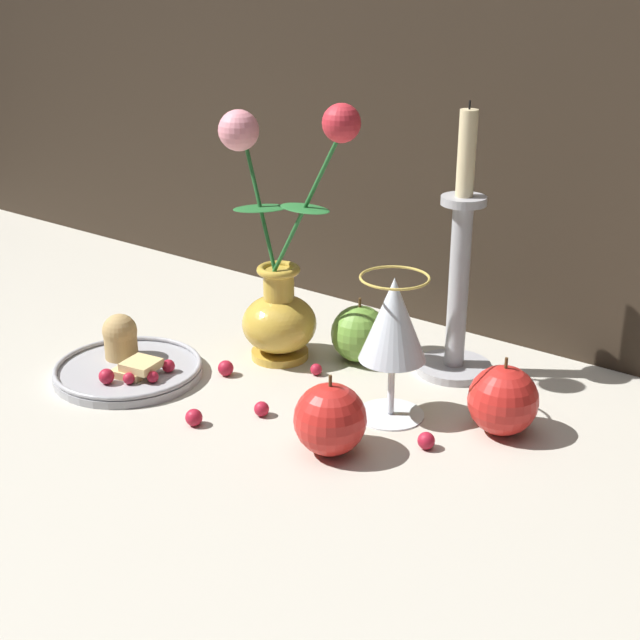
% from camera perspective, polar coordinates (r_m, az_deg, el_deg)
% --- Properties ---
extents(ground_plane, '(2.40, 2.40, 0.00)m').
position_cam_1_polar(ground_plane, '(1.06, -0.30, -5.24)').
color(ground_plane, '#B7B2A3').
rests_on(ground_plane, ground).
extents(vase, '(0.20, 0.10, 0.34)m').
position_cam_1_polar(vase, '(1.13, -2.64, 2.38)').
color(vase, gold).
rests_on(vase, ground_plane).
extents(plate_with_pastries, '(0.19, 0.19, 0.07)m').
position_cam_1_polar(plate_with_pastries, '(1.14, -12.24, -2.70)').
color(plate_with_pastries, '#A3A3A8').
rests_on(plate_with_pastries, ground_plane).
extents(wine_glass, '(0.08, 0.08, 0.17)m').
position_cam_1_polar(wine_glass, '(0.98, 4.71, -0.33)').
color(wine_glass, silver).
rests_on(wine_glass, ground_plane).
extents(candlestick, '(0.10, 0.10, 0.34)m').
position_cam_1_polar(candlestick, '(1.10, 8.86, 2.22)').
color(candlestick, '#A3A3A8').
rests_on(candlestick, ground_plane).
extents(apple_beside_vase, '(0.08, 0.08, 0.09)m').
position_cam_1_polar(apple_beside_vase, '(0.99, 11.63, -5.05)').
color(apple_beside_vase, red).
rests_on(apple_beside_vase, ground_plane).
extents(apple_near_glass, '(0.08, 0.08, 0.09)m').
position_cam_1_polar(apple_near_glass, '(0.94, 0.65, -6.37)').
color(apple_near_glass, red).
rests_on(apple_near_glass, ground_plane).
extents(apple_at_table_edge, '(0.07, 0.07, 0.09)m').
position_cam_1_polar(apple_at_table_edge, '(1.15, 2.53, -0.88)').
color(apple_at_table_edge, '#669938').
rests_on(apple_at_table_edge, ground_plane).
extents(berry_near_plate, '(0.02, 0.02, 0.02)m').
position_cam_1_polar(berry_near_plate, '(1.01, -8.08, -6.20)').
color(berry_near_plate, '#AD192D').
rests_on(berry_near_plate, ground_plane).
extents(berry_front_center, '(0.01, 0.01, 0.01)m').
position_cam_1_polar(berry_front_center, '(1.12, -0.25, -3.18)').
color(berry_front_center, '#AD192D').
rests_on(berry_front_center, ground_plane).
extents(berry_by_glass_stem, '(0.02, 0.02, 0.02)m').
position_cam_1_polar(berry_by_glass_stem, '(1.02, -3.76, -5.70)').
color(berry_by_glass_stem, '#AD192D').
rests_on(berry_by_glass_stem, ground_plane).
extents(berry_under_candlestick, '(0.02, 0.02, 0.02)m').
position_cam_1_polar(berry_under_candlestick, '(1.12, -6.05, -3.08)').
color(berry_under_candlestick, '#AD192D').
rests_on(berry_under_candlestick, ground_plane).
extents(berry_far_right, '(0.02, 0.02, 0.02)m').
position_cam_1_polar(berry_far_right, '(0.96, 6.81, -7.68)').
color(berry_far_right, '#AD192D').
rests_on(berry_far_right, ground_plane).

